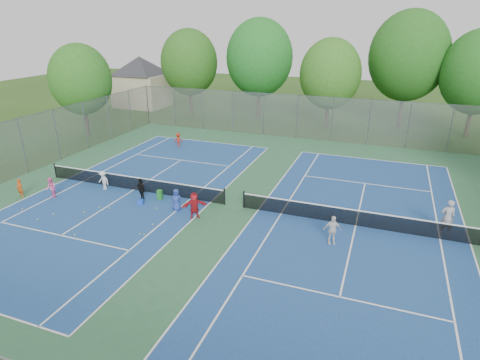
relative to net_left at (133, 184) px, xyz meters
name	(u,v)px	position (x,y,z in m)	size (l,w,h in m)	color
ground	(234,206)	(7.00, 0.00, -0.46)	(120.00, 120.00, 0.00)	#294B17
court_pad	(234,206)	(7.00, 0.00, -0.45)	(32.00, 32.00, 0.01)	#2C5D3B
court_left	(134,190)	(0.00, 0.00, -0.44)	(10.97, 23.77, 0.01)	navy
court_right	(356,226)	(14.00, 0.00, -0.44)	(10.97, 23.77, 0.01)	navy
net_left	(133,184)	(0.00, 0.00, 0.00)	(12.87, 0.10, 0.91)	black
net_right	(357,218)	(14.00, 0.00, 0.00)	(12.87, 0.10, 0.91)	black
fence_north	(297,117)	(7.00, 16.00, 1.54)	(32.00, 0.10, 4.00)	gray
fence_west	(23,146)	(-9.00, 0.00, 1.54)	(32.00, 0.10, 4.00)	gray
house	(140,73)	(-15.00, 24.00, 3.76)	(11.03, 11.03, 7.30)	#B7A88C
tree_nw	(189,62)	(-7.00, 22.00, 5.44)	(6.40, 6.40, 9.58)	#443326
tree_nl	(259,58)	(1.00, 23.00, 6.09)	(7.20, 7.20, 10.69)	#443326
tree_nc	(330,74)	(9.00, 21.00, 4.94)	(6.00, 6.00, 8.85)	#443326
tree_nr	(409,56)	(16.00, 24.00, 6.59)	(7.60, 7.60, 11.42)	#443326
tree_ne	(479,72)	(22.00, 22.00, 5.51)	(6.60, 6.60, 9.77)	#443326
tree_side_w	(81,80)	(-12.00, 10.00, 4.79)	(5.60, 5.60, 8.47)	#443326
ball_crate	(140,202)	(1.65, -1.70, -0.32)	(0.32, 0.32, 0.27)	blue
ball_hopper	(160,195)	(2.37, -0.66, -0.16)	(0.30, 0.30, 0.59)	#238229
student_a	(20,188)	(-5.90, -3.41, 0.14)	(0.44, 0.29, 1.20)	#C04612
student_b	(51,188)	(-3.97, -2.84, 0.21)	(0.65, 0.51, 1.33)	pink
student_c	(103,180)	(-1.83, -0.60, 0.18)	(0.83, 0.47, 1.28)	silver
student_d	(141,190)	(1.43, -1.22, 0.27)	(0.85, 0.35, 1.45)	black
student_e	(176,200)	(4.10, -1.69, 0.21)	(0.65, 0.42, 1.32)	#273E90
student_f	(194,205)	(5.50, -2.18, 0.30)	(1.41, 0.45, 1.52)	#B21921
child_far_baseline	(178,140)	(-1.92, 9.55, 0.17)	(0.81, 0.47, 1.25)	maroon
instructor	(448,217)	(18.36, 0.70, 0.50)	(0.70, 0.46, 1.91)	#969699
teen_court_b	(332,230)	(13.04, -2.30, 0.29)	(0.87, 0.36, 1.49)	silver
tennis_ball_0	(110,208)	(0.32, -2.90, -0.42)	(0.07, 0.07, 0.07)	#C5D431
tennis_ball_1	(153,225)	(3.77, -3.76, -0.42)	(0.07, 0.07, 0.07)	#CFE134
tennis_ball_2	(144,235)	(3.94, -4.84, -0.42)	(0.07, 0.07, 0.07)	#B7CC2F
tennis_ball_3	(157,209)	(2.91, -1.96, -0.42)	(0.07, 0.07, 0.07)	#C9E635
tennis_ball_4	(54,214)	(-2.18, -4.65, -0.42)	(0.07, 0.07, 0.07)	yellow
tennis_ball_5	(140,234)	(3.71, -4.89, -0.42)	(0.07, 0.07, 0.07)	#B1D631
tennis_ball_6	(84,212)	(-0.73, -3.83, -0.42)	(0.07, 0.07, 0.07)	#E6F038
tennis_ball_7	(22,209)	(-4.39, -4.76, -0.42)	(0.07, 0.07, 0.07)	gold
tennis_ball_8	(75,235)	(0.64, -6.12, -0.42)	(0.07, 0.07, 0.07)	#DCF138
tennis_ball_9	(38,219)	(-2.51, -5.47, -0.42)	(0.07, 0.07, 0.07)	#DCF438
tennis_ball_10	(99,208)	(-0.32, -3.03, -0.42)	(0.07, 0.07, 0.07)	#CED331
tennis_ball_11	(176,210)	(4.04, -1.76, -0.42)	(0.07, 0.07, 0.07)	#C8E234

